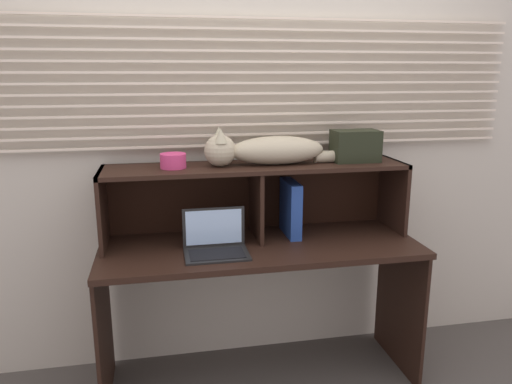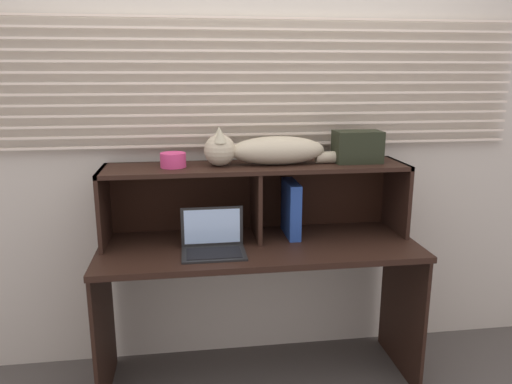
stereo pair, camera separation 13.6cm
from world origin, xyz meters
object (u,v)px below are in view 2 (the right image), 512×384
Objects in this scene: laptop at (213,243)px; cat at (266,150)px; storage_box at (357,147)px; book_stack at (209,236)px; small_basket at (173,160)px; binder_upright at (291,209)px.

cat is at bearing 34.15° from laptop.
storage_box is (0.77, 0.20, 0.42)m from laptop.
storage_box reaches higher than laptop.
cat is at bearing 0.38° from book_stack.
cat is at bearing 180.00° from storage_box.
small_basket is 0.53× the size of storage_box.
binder_upright is at bearing 24.88° from laptop.
laptop is 1.04× the size of binder_upright.
laptop is 0.90m from storage_box.
small_basket reaches higher than book_stack.
laptop is 0.20m from book_stack.
book_stack is at bearing -179.74° from binder_upright.
laptop is 1.25× the size of storage_box.
binder_upright is at bearing 180.00° from storage_box.
laptop is 2.39× the size of small_basket.
binder_upright is at bearing 0.00° from cat.
storage_box is (0.35, 0.00, 0.32)m from binder_upright.
storage_box reaches higher than book_stack.
binder_upright is at bearing 0.00° from small_basket.
small_basket reaches higher than laptop.
laptop reaches higher than book_stack.
book_stack is at bearing -0.69° from small_basket.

